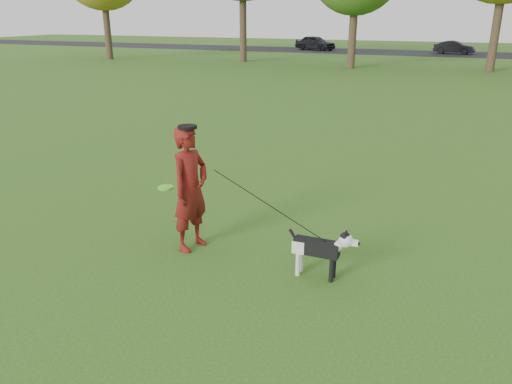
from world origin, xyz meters
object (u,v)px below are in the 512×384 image
at_px(car_left, 315,43).
at_px(car_mid, 454,47).
at_px(dog, 322,247).
at_px(man, 190,189).

distance_m(car_left, car_mid, 12.04).
bearing_deg(dog, man, 175.56).
xyz_separation_m(dog, car_mid, (0.29, 40.75, 0.12)).
xyz_separation_m(car_left, car_mid, (12.04, 0.00, -0.12)).
xyz_separation_m(dog, car_left, (-11.76, 40.75, 0.24)).
bearing_deg(car_left, man, -147.62).
height_order(dog, car_mid, car_mid).
bearing_deg(car_left, car_mid, -71.16).
height_order(man, car_left, man).
bearing_deg(car_mid, man, -173.22).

